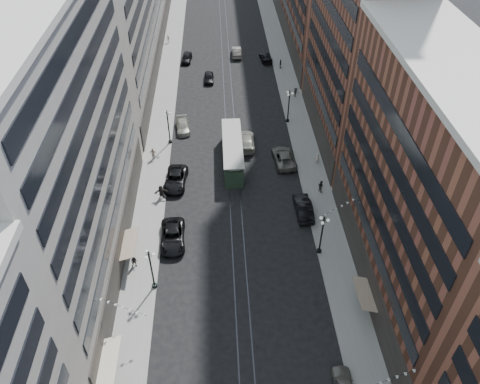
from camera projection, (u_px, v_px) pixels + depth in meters
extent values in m
plane|color=black|center=(230.00, 124.00, 74.58)|extent=(220.00, 220.00, 0.00)
cube|color=gray|center=(165.00, 94.00, 81.69)|extent=(4.00, 180.00, 0.15)
cube|color=gray|center=(290.00, 91.00, 82.55)|extent=(4.00, 180.00, 0.15)
cube|color=#2D2D33|center=(224.00, 93.00, 82.13)|extent=(0.12, 180.00, 0.02)
cube|color=#2D2D33|center=(232.00, 93.00, 82.19)|extent=(0.12, 180.00, 0.02)
cube|color=gray|center=(59.00, 156.00, 44.34)|extent=(8.00, 36.00, 28.00)
cube|color=brown|center=(424.00, 194.00, 43.18)|extent=(8.00, 30.00, 24.00)
cylinder|color=black|center=(155.00, 285.00, 49.77)|extent=(0.56, 0.56, 0.30)
cylinder|color=black|center=(152.00, 271.00, 48.17)|extent=(0.18, 0.18, 5.20)
sphere|color=black|center=(148.00, 252.00, 46.35)|extent=(0.24, 0.24, 0.24)
sphere|color=white|center=(153.00, 255.00, 46.63)|extent=(0.36, 0.36, 0.36)
sphere|color=white|center=(147.00, 252.00, 46.90)|extent=(0.36, 0.36, 0.36)
sphere|color=white|center=(146.00, 258.00, 46.31)|extent=(0.36, 0.36, 0.36)
cylinder|color=black|center=(170.00, 142.00, 70.24)|extent=(0.56, 0.56, 0.30)
cylinder|color=black|center=(169.00, 128.00, 68.64)|extent=(0.18, 0.18, 5.20)
sphere|color=black|center=(167.00, 111.00, 66.82)|extent=(0.24, 0.24, 0.24)
sphere|color=white|center=(170.00, 114.00, 67.10)|extent=(0.36, 0.36, 0.36)
sphere|color=white|center=(166.00, 112.00, 67.37)|extent=(0.36, 0.36, 0.36)
sphere|color=white|center=(165.00, 115.00, 66.78)|extent=(0.36, 0.36, 0.36)
cylinder|color=black|center=(319.00, 251.00, 53.52)|extent=(0.56, 0.56, 0.30)
cylinder|color=black|center=(321.00, 236.00, 51.93)|extent=(0.18, 0.18, 5.20)
sphere|color=black|center=(324.00, 218.00, 50.10)|extent=(0.24, 0.24, 0.24)
sphere|color=white|center=(328.00, 220.00, 50.38)|extent=(0.36, 0.36, 0.36)
sphere|color=white|center=(321.00, 218.00, 50.65)|extent=(0.36, 0.36, 0.36)
sphere|color=white|center=(323.00, 223.00, 50.06)|extent=(0.36, 0.36, 0.36)
cylinder|color=black|center=(288.00, 120.00, 74.75)|extent=(0.56, 0.56, 0.30)
cylinder|color=black|center=(289.00, 107.00, 73.16)|extent=(0.18, 0.18, 5.20)
sphere|color=black|center=(290.00, 91.00, 71.33)|extent=(0.24, 0.24, 0.24)
sphere|color=white|center=(293.00, 93.00, 71.61)|extent=(0.36, 0.36, 0.36)
sphere|color=white|center=(288.00, 92.00, 71.88)|extent=(0.36, 0.36, 0.36)
sphere|color=white|center=(289.00, 95.00, 71.29)|extent=(0.36, 0.36, 0.36)
cube|color=#253A27|center=(233.00, 154.00, 66.08)|extent=(2.51, 12.05, 2.61)
cube|color=gray|center=(232.00, 145.00, 65.03)|extent=(1.61, 11.04, 0.60)
cube|color=gray|center=(232.00, 143.00, 64.77)|extent=(2.71, 12.25, 0.15)
cylinder|color=black|center=(234.00, 180.00, 63.27)|extent=(2.31, 0.70, 0.70)
cylinder|color=black|center=(231.00, 142.00, 70.12)|extent=(2.31, 0.70, 0.70)
imported|color=black|center=(173.00, 236.00, 54.50)|extent=(3.01, 6.15, 1.68)
imported|color=black|center=(134.00, 262.00, 51.49)|extent=(0.79, 0.50, 1.53)
imported|color=black|center=(176.00, 179.00, 62.56)|extent=(3.33, 6.23, 1.66)
imported|color=gray|center=(183.00, 126.00, 72.74)|extent=(2.50, 5.03, 1.41)
imported|color=black|center=(187.00, 57.00, 91.40)|extent=(2.24, 4.65, 1.53)
imported|color=black|center=(303.00, 207.00, 58.23)|extent=(2.03, 5.47, 1.79)
imported|color=#646258|center=(284.00, 157.00, 66.31)|extent=(3.28, 6.25, 1.68)
imported|color=black|center=(266.00, 57.00, 91.65)|extent=(2.54, 5.18, 1.45)
imported|color=black|center=(209.00, 78.00, 85.08)|extent=(1.76, 4.25, 1.44)
imported|color=#635F58|center=(237.00, 52.00, 93.22)|extent=(1.75, 5.00, 1.65)
imported|color=black|center=(161.00, 192.00, 60.14)|extent=(1.86, 0.90, 1.93)
imported|color=#C0B19F|center=(153.00, 153.00, 66.66)|extent=(1.08, 0.55, 1.79)
imported|color=black|center=(321.00, 186.00, 61.23)|extent=(0.86, 0.93, 1.70)
imported|color=beige|center=(317.00, 158.00, 65.80)|extent=(0.66, 0.45, 1.74)
imported|color=black|center=(296.00, 92.00, 80.34)|extent=(1.08, 0.47, 1.65)
imported|color=gray|center=(246.00, 141.00, 69.43)|extent=(2.43, 5.87, 1.70)
imported|color=black|center=(280.00, 64.00, 88.75)|extent=(0.77, 1.10, 1.71)
imported|color=beige|center=(168.00, 39.00, 97.98)|extent=(1.08, 0.85, 1.56)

